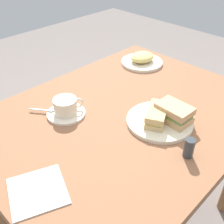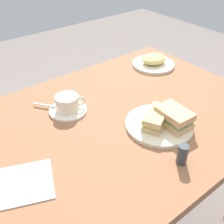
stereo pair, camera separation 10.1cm
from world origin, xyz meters
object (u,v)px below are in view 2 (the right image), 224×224
(spoon, at_px, (49,106))
(napkin, at_px, (26,183))
(coffee_cup, at_px, (68,102))
(sandwich_plate, at_px, (159,125))
(salt_shaker, at_px, (182,154))
(coffee_saucer, at_px, (68,110))
(sandwich_front, at_px, (156,118))
(dining_table, at_px, (125,136))
(sandwich_back, at_px, (174,117))
(side_plate, at_px, (153,64))

(spoon, height_order, napkin, spoon)
(napkin, bearing_deg, coffee_cup, -140.37)
(sandwich_plate, distance_m, salt_shaker, 0.18)
(coffee_saucer, relative_size, salt_shaker, 2.16)
(sandwich_front, distance_m, coffee_saucer, 0.34)
(sandwich_plate, height_order, spoon, spoon)
(dining_table, xyz_separation_m, sandwich_back, (-0.07, 0.17, 0.16))
(coffee_saucer, distance_m, side_plate, 0.55)
(dining_table, height_order, coffee_saucer, coffee_saucer)
(sandwich_plate, height_order, side_plate, same)
(sandwich_plate, xyz_separation_m, coffee_cup, (0.21, -0.28, 0.03))
(coffee_cup, distance_m, salt_shaker, 0.47)
(coffee_cup, bearing_deg, sandwich_plate, 126.42)
(sandwich_plate, height_order, sandwich_front, sandwich_front)
(sandwich_back, bearing_deg, sandwich_plate, -48.85)
(sandwich_plate, height_order, salt_shaker, salt_shaker)
(sandwich_plate, bearing_deg, napkin, -6.12)
(spoon, bearing_deg, dining_table, 135.07)
(sandwich_plate, relative_size, sandwich_front, 1.65)
(sandwich_front, height_order, coffee_cup, coffee_cup)
(sandwich_plate, bearing_deg, salt_shaker, 64.86)
(side_plate, distance_m, salt_shaker, 0.67)
(sandwich_front, bearing_deg, napkin, -5.52)
(sandwich_front, height_order, coffee_saucer, sandwich_front)
(sandwich_plate, relative_size, salt_shaker, 3.62)
(salt_shaker, bearing_deg, spoon, -70.81)
(sandwich_back, height_order, coffee_saucer, sandwich_back)
(spoon, relative_size, side_plate, 0.41)
(sandwich_front, xyz_separation_m, side_plate, (-0.35, -0.36, -0.03))
(coffee_cup, distance_m, napkin, 0.36)
(sandwich_plate, bearing_deg, sandwich_back, 131.15)
(dining_table, height_order, sandwich_plate, sandwich_plate)
(dining_table, xyz_separation_m, salt_shaker, (0.04, 0.30, 0.15))
(dining_table, distance_m, salt_shaker, 0.34)
(sandwich_back, height_order, napkin, sandwich_back)
(spoon, bearing_deg, side_plate, -178.49)
(coffee_saucer, distance_m, coffee_cup, 0.04)
(sandwich_back, relative_size, side_plate, 0.61)
(spoon, height_order, salt_shaker, salt_shaker)
(dining_table, relative_size, sandwich_back, 8.53)
(sandwich_front, xyz_separation_m, salt_shaker, (0.06, 0.17, -0.01))
(spoon, bearing_deg, salt_shaker, 109.19)
(side_plate, bearing_deg, sandwich_plate, 47.15)
(side_plate, xyz_separation_m, salt_shaker, (0.41, 0.53, 0.03))
(sandwich_back, relative_size, napkin, 0.85)
(sandwich_back, relative_size, coffee_saucer, 0.88)
(sandwich_front, bearing_deg, spoon, -54.59)
(sandwich_back, relative_size, spoon, 1.48)
(sandwich_front, height_order, spoon, sandwich_front)
(sandwich_back, distance_m, napkin, 0.53)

